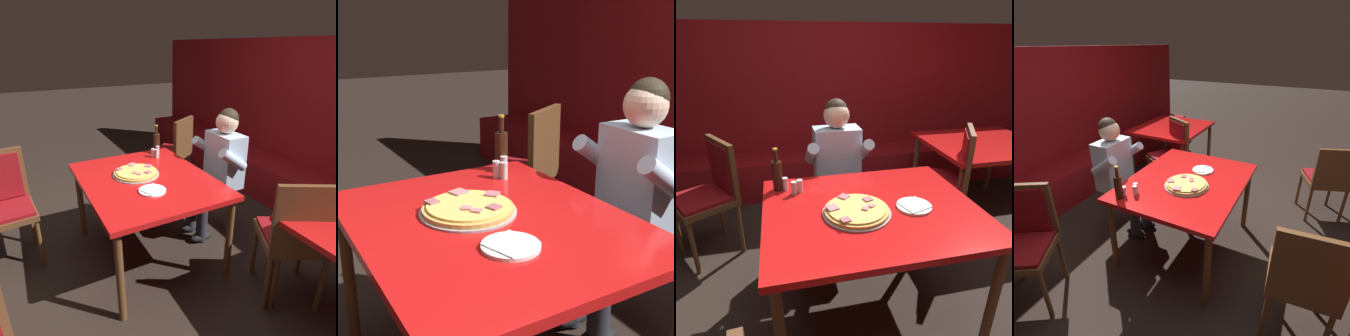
# 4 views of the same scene
# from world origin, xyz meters

# --- Properties ---
(main_dining_table) EXTENTS (1.28, 1.03, 0.77)m
(main_dining_table) POSITION_xyz_m (0.00, 0.00, 0.70)
(main_dining_table) COLOR brown
(main_dining_table) RESTS_ON ground_plane
(pizza) EXTENTS (0.40, 0.40, 0.05)m
(pizza) POSITION_xyz_m (-0.10, -0.05, 0.79)
(pizza) COLOR #9E9EA3
(pizza) RESTS_ON main_dining_table
(plate_white_paper) EXTENTS (0.21, 0.21, 0.02)m
(plate_white_paper) POSITION_xyz_m (0.25, -0.06, 0.78)
(plate_white_paper) COLOR white
(plate_white_paper) RESTS_ON main_dining_table
(beer_bottle) EXTENTS (0.07, 0.07, 0.29)m
(beer_bottle) POSITION_xyz_m (-0.54, 0.36, 0.88)
(beer_bottle) COLOR black
(beer_bottle) RESTS_ON main_dining_table
(shaker_oregano) EXTENTS (0.04, 0.04, 0.09)m
(shaker_oregano) POSITION_xyz_m (-0.49, 0.35, 0.81)
(shaker_oregano) COLOR silver
(shaker_oregano) RESTS_ON main_dining_table
(shaker_red_pepper_flakes) EXTENTS (0.04, 0.04, 0.09)m
(shaker_red_pepper_flakes) POSITION_xyz_m (-0.40, 0.30, 0.81)
(shaker_red_pepper_flakes) COLOR silver
(shaker_red_pepper_flakes) RESTS_ON main_dining_table
(shaker_black_pepper) EXTENTS (0.04, 0.04, 0.09)m
(shaker_black_pepper) POSITION_xyz_m (-0.44, 0.27, 0.81)
(shaker_black_pepper) COLOR silver
(shaker_black_pepper) RESTS_ON main_dining_table
(diner_seated_blue_shirt) EXTENTS (0.53, 0.53, 1.27)m
(diner_seated_blue_shirt) POSITION_xyz_m (-0.04, 0.77, 0.71)
(diner_seated_blue_shirt) COLOR black
(diner_seated_blue_shirt) RESTS_ON ground_plane
(dining_chair_side_aisle) EXTENTS (0.61, 0.61, 0.98)m
(dining_chair_side_aisle) POSITION_xyz_m (-1.08, 0.88, 0.58)
(dining_chair_side_aisle) COLOR brown
(dining_chair_side_aisle) RESTS_ON ground_plane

